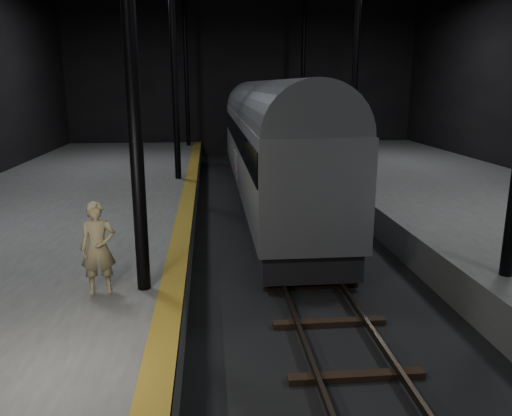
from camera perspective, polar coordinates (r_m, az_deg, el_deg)
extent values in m
plane|color=black|center=(14.54, 4.66, -6.02)|extent=(44.00, 44.00, 0.00)
cube|color=#4B4B49|center=(15.04, -24.81, -4.61)|extent=(9.00, 43.80, 1.00)
cube|color=brown|center=(14.04, -8.45, -2.54)|extent=(0.50, 43.80, 0.01)
cube|color=#3F3328|center=(14.38, 1.83, -5.49)|extent=(0.08, 43.00, 0.14)
cube|color=#3F3328|center=(14.62, 7.46, -5.27)|extent=(0.08, 43.00, 0.14)
cube|color=black|center=(14.52, 4.66, -5.80)|extent=(2.40, 42.00, 0.12)
cylinder|color=black|center=(9.60, -14.31, 19.78)|extent=(0.26, 0.26, 10.00)
cylinder|color=black|center=(21.52, -9.37, 16.57)|extent=(0.26, 0.26, 10.00)
cylinder|color=black|center=(22.36, 11.31, 16.38)|extent=(0.26, 0.26, 10.00)
cylinder|color=black|center=(33.49, -7.99, 15.63)|extent=(0.26, 0.26, 10.00)
cylinder|color=black|center=(34.04, 5.40, 15.67)|extent=(0.26, 0.26, 10.00)
cube|color=#ACAFB4|center=(20.57, 1.50, 6.78)|extent=(2.71, 18.70, 2.81)
cube|color=black|center=(20.87, 1.47, 1.99)|extent=(2.48, 18.33, 0.79)
cube|color=black|center=(20.50, 1.51, 8.60)|extent=(2.77, 18.42, 0.84)
cylinder|color=slate|center=(20.45, 1.53, 10.68)|extent=(2.66, 18.52, 2.66)
cube|color=black|center=(14.70, 4.50, -4.64)|extent=(1.68, 2.06, 0.33)
cube|color=black|center=(27.33, -0.16, 4.12)|extent=(1.68, 2.06, 0.33)
cube|color=silver|center=(19.61, -2.22, 4.76)|extent=(0.04, 0.70, 0.98)
cube|color=silver|center=(20.72, -2.39, 5.26)|extent=(0.04, 0.70, 0.98)
cylinder|color=red|center=(19.81, -2.30, 4.17)|extent=(0.03, 0.24, 0.24)
cylinder|color=red|center=(20.92, -2.47, 4.69)|extent=(0.03, 0.24, 0.24)
imported|color=#9C8B5F|center=(10.05, -17.59, -4.40)|extent=(0.72, 0.53, 1.81)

